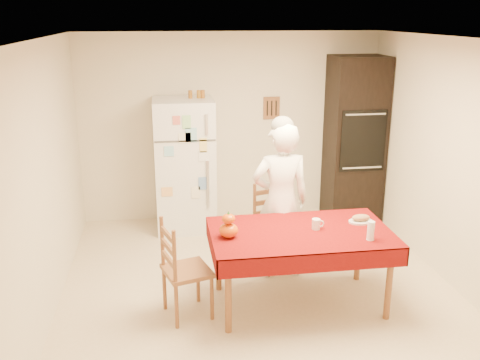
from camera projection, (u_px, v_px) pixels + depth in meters
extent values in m
plane|color=beige|center=(261.00, 293.00, 5.43)|extent=(4.50, 4.50, 0.00)
cube|color=beige|center=(231.00, 127.00, 7.18)|extent=(4.00, 0.02, 2.50)
cube|color=beige|center=(338.00, 292.00, 2.94)|extent=(4.00, 0.02, 2.50)
cube|color=beige|center=(43.00, 185.00, 4.78)|extent=(0.02, 4.50, 2.50)
cube|color=beige|center=(458.00, 167.00, 5.34)|extent=(0.02, 4.50, 2.50)
cube|color=white|center=(264.00, 39.00, 4.69)|extent=(4.00, 4.50, 0.02)
cube|color=brown|center=(271.00, 108.00, 7.17)|extent=(0.22, 0.02, 0.30)
cube|color=white|center=(185.00, 165.00, 6.86)|extent=(0.75, 0.70, 1.70)
cube|color=silver|center=(207.00, 124.00, 6.37)|extent=(0.03, 0.03, 0.25)
cube|color=silver|center=(208.00, 184.00, 6.60)|extent=(0.03, 0.03, 0.60)
cube|color=black|center=(355.00, 139.00, 7.16)|extent=(0.70, 0.60, 2.20)
cube|color=black|center=(363.00, 141.00, 6.85)|extent=(0.59, 0.02, 0.80)
cylinder|color=brown|center=(228.00, 296.00, 4.66)|extent=(0.06, 0.06, 0.71)
cylinder|color=brown|center=(218.00, 258.00, 5.40)|extent=(0.06, 0.06, 0.71)
cylinder|color=brown|center=(389.00, 284.00, 4.87)|extent=(0.06, 0.06, 0.71)
cylinder|color=brown|center=(358.00, 249.00, 5.61)|extent=(0.06, 0.06, 0.71)
cube|color=brown|center=(301.00, 234.00, 5.02)|extent=(1.60, 0.90, 0.04)
cube|color=#510408|center=(301.00, 232.00, 5.02)|extent=(1.70, 1.00, 0.01)
cylinder|color=brown|center=(269.00, 258.00, 5.71)|extent=(0.04, 0.04, 0.43)
cylinder|color=brown|center=(254.00, 246.00, 6.00)|extent=(0.04, 0.04, 0.43)
cylinder|color=brown|center=(298.00, 252.00, 5.86)|extent=(0.04, 0.04, 0.43)
cylinder|color=brown|center=(282.00, 241.00, 6.15)|extent=(0.04, 0.04, 0.43)
cube|color=brown|center=(276.00, 229.00, 5.86)|extent=(0.52, 0.51, 0.04)
cube|color=brown|center=(269.00, 203.00, 5.93)|extent=(0.35, 0.14, 0.50)
cylinder|color=brown|center=(212.00, 299.00, 4.90)|extent=(0.04, 0.04, 0.43)
cylinder|color=brown|center=(177.00, 307.00, 4.76)|extent=(0.04, 0.04, 0.43)
cylinder|color=brown|center=(198.00, 281.00, 5.21)|extent=(0.04, 0.04, 0.43)
cylinder|color=brown|center=(165.00, 289.00, 5.08)|extent=(0.04, 0.04, 0.43)
cube|color=brown|center=(187.00, 271.00, 4.92)|extent=(0.50, 0.52, 0.04)
cube|color=brown|center=(168.00, 249.00, 4.77)|extent=(0.13, 0.35, 0.50)
imported|color=white|center=(281.00, 201.00, 5.58)|extent=(0.61, 0.40, 1.68)
cylinder|color=silver|center=(316.00, 224.00, 5.05)|extent=(0.08, 0.08, 0.10)
ellipsoid|color=#C54F04|center=(229.00, 230.00, 4.86)|extent=(0.18, 0.18, 0.13)
ellipsoid|color=red|center=(229.00, 219.00, 4.83)|extent=(0.12, 0.12, 0.09)
cylinder|color=white|center=(371.00, 231.00, 4.80)|extent=(0.07, 0.07, 0.18)
cylinder|color=silver|center=(361.00, 221.00, 5.22)|extent=(0.24, 0.24, 0.02)
ellipsoid|color=#A97953|center=(361.00, 218.00, 5.21)|extent=(0.18, 0.10, 0.06)
cylinder|color=brown|center=(190.00, 94.00, 6.66)|extent=(0.05, 0.05, 0.10)
cylinder|color=#99661B|center=(199.00, 94.00, 6.67)|extent=(0.05, 0.05, 0.10)
cylinder|color=#98581B|center=(203.00, 94.00, 6.68)|extent=(0.05, 0.05, 0.10)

